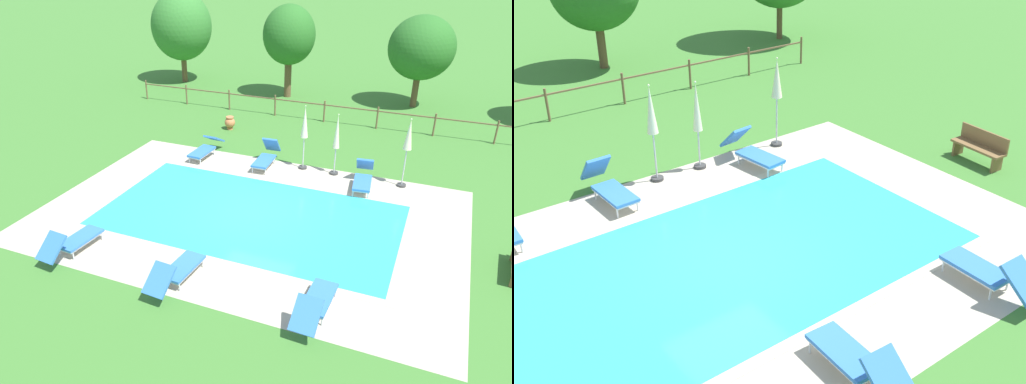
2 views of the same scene
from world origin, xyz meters
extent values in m
plane|color=#3D752D|center=(0.00, 0.00, 0.00)|extent=(160.00, 160.00, 0.00)
cube|color=#B2A893|center=(0.00, 0.00, 0.00)|extent=(13.12, 8.82, 0.01)
cube|color=#2DB7C6|center=(0.00, 0.00, 0.01)|extent=(9.33, 5.03, 0.01)
cube|color=#C0B59F|center=(0.00, 2.63, 0.01)|extent=(9.81, 0.24, 0.01)
cube|color=#C0B59F|center=(0.00, -2.63, 0.01)|extent=(9.81, 0.24, 0.01)
cube|color=#C0B59F|center=(4.78, 0.00, 0.01)|extent=(0.24, 5.03, 0.01)
cylinder|color=silver|center=(-3.32, 2.87, 0.14)|extent=(0.04, 0.04, 0.28)
cube|color=#3370BC|center=(-0.92, 3.52, 0.32)|extent=(0.65, 1.32, 0.07)
cube|color=#3370BC|center=(-0.95, 4.44, 0.64)|extent=(0.62, 0.61, 0.69)
cube|color=silver|center=(-0.92, 3.52, 0.26)|extent=(0.62, 1.29, 0.04)
cylinder|color=silver|center=(-0.64, 2.98, 0.14)|extent=(0.04, 0.04, 0.28)
cylinder|color=silver|center=(-1.15, 2.96, 0.14)|extent=(0.04, 0.04, 0.28)
cylinder|color=silver|center=(-0.68, 4.08, 0.14)|extent=(0.04, 0.04, 0.28)
cylinder|color=silver|center=(-1.19, 4.06, 0.14)|extent=(0.04, 0.04, 0.28)
cube|color=#3370BC|center=(2.94, 3.08, 0.32)|extent=(0.75, 1.36, 0.07)
cube|color=#3370BC|center=(2.83, 4.02, 0.61)|extent=(0.67, 0.72, 0.64)
cube|color=silver|center=(2.94, 3.08, 0.26)|extent=(0.72, 1.33, 0.04)
cylinder|color=silver|center=(3.26, 2.56, 0.14)|extent=(0.04, 0.04, 0.28)
cylinder|color=silver|center=(2.76, 2.50, 0.14)|extent=(0.04, 0.04, 0.28)
cylinder|color=silver|center=(3.13, 3.66, 0.14)|extent=(0.04, 0.04, 0.28)
cylinder|color=silver|center=(2.62, 3.60, 0.14)|extent=(0.04, 0.04, 0.28)
cube|color=#3370BC|center=(-0.36, -3.56, 0.32)|extent=(0.68, 1.34, 0.07)
cube|color=#3370BC|center=(-0.42, -4.54, 0.57)|extent=(0.65, 0.75, 0.56)
cube|color=silver|center=(-0.36, -3.56, 0.26)|extent=(0.65, 1.31, 0.04)
cylinder|color=silver|center=(-0.58, -2.99, 0.14)|extent=(0.04, 0.04, 0.28)
cylinder|color=silver|center=(-0.07, -3.03, 0.14)|extent=(0.04, 0.04, 0.28)
cylinder|color=silver|center=(-0.14, -4.13, 0.14)|extent=(0.04, 0.04, 0.28)
cube|color=#3370BC|center=(3.23, -3.40, 0.32)|extent=(0.64, 1.32, 0.07)
cube|color=#3370BC|center=(3.19, -4.38, 0.57)|extent=(0.62, 0.72, 0.57)
cube|color=silver|center=(3.23, -3.40, 0.26)|extent=(0.61, 1.29, 0.04)
cylinder|color=silver|center=(2.99, -2.84, 0.14)|extent=(0.04, 0.04, 0.28)
cylinder|color=silver|center=(3.50, -2.86, 0.14)|extent=(0.04, 0.04, 0.28)
cylinder|color=silver|center=(2.95, -3.94, 0.14)|extent=(0.04, 0.04, 0.28)
cylinder|color=silver|center=(3.46, -3.96, 0.14)|extent=(0.04, 0.04, 0.28)
cylinder|color=#383838|center=(1.71, 4.05, 0.04)|extent=(0.32, 0.32, 0.08)
cylinder|color=#B2B5B7|center=(1.71, 4.05, 0.53)|extent=(0.04, 0.04, 1.06)
cone|color=beige|center=(1.71, 4.05, 1.68)|extent=(0.24, 0.24, 1.25)
sphere|color=beige|center=(1.71, 4.05, 2.33)|extent=(0.05, 0.05, 0.05)
cylinder|color=#383838|center=(4.19, 3.97, 0.04)|extent=(0.32, 0.32, 0.08)
cylinder|color=#B2B5B7|center=(4.19, 3.97, 0.71)|extent=(0.04, 0.04, 1.43)
cone|color=beige|center=(4.19, 3.97, 1.95)|extent=(0.30, 0.30, 1.06)
sphere|color=beige|center=(4.19, 3.97, 2.50)|extent=(0.05, 0.05, 0.05)
cylinder|color=#383838|center=(0.47, 4.10, 0.04)|extent=(0.32, 0.32, 0.08)
cylinder|color=#B2B5B7|center=(0.47, 4.10, 0.64)|extent=(0.04, 0.04, 1.28)
cone|color=beige|center=(0.47, 4.10, 1.87)|extent=(0.27, 0.27, 1.18)
sphere|color=beige|center=(0.47, 4.10, 2.48)|extent=(0.05, 0.05, 0.05)
cube|color=brown|center=(7.69, -0.16, 0.44)|extent=(0.53, 1.52, 0.06)
cube|color=brown|center=(7.89, -0.18, 0.67)|extent=(0.14, 1.50, 0.40)
cube|color=brown|center=(7.65, -0.80, 0.21)|extent=(0.40, 0.08, 0.41)
cube|color=brown|center=(7.73, 0.47, 0.21)|extent=(0.40, 0.08, 0.41)
cylinder|color=brown|center=(-0.23, 9.67, 0.53)|extent=(0.08, 0.08, 1.05)
cylinder|color=brown|center=(2.30, 9.67, 0.53)|extent=(0.08, 0.08, 1.05)
cylinder|color=brown|center=(4.82, 9.67, 0.53)|extent=(0.08, 0.08, 1.05)
cylinder|color=brown|center=(7.35, 9.67, 0.53)|extent=(0.08, 0.08, 1.05)
cylinder|color=brown|center=(9.87, 9.67, 0.53)|extent=(0.08, 0.08, 1.05)
cube|color=brown|center=(-0.23, 9.67, 0.85)|extent=(20.19, 0.05, 0.05)
cylinder|color=brown|center=(3.49, 13.89, 0.92)|extent=(0.32, 0.32, 1.84)
cylinder|color=brown|center=(11.61, 13.24, 0.99)|extent=(0.25, 0.25, 1.99)
camera|label=1|loc=(5.25, -12.20, 7.73)|focal=33.77mm
camera|label=2|loc=(-5.88, -8.82, 7.18)|focal=44.12mm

